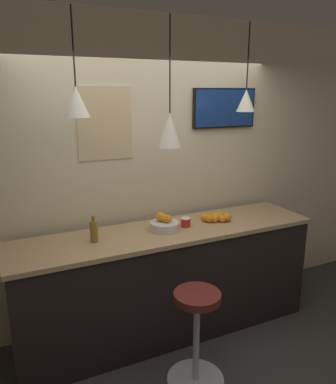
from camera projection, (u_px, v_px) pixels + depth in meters
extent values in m
plane|color=#33302D|center=(207.00, 381.00, 2.97)|extent=(14.00, 14.00, 0.00)
cube|color=beige|center=(149.00, 174.00, 3.62)|extent=(8.00, 0.06, 2.90)
cube|color=black|center=(168.00, 283.00, 3.48)|extent=(2.74, 0.62, 0.99)
cube|color=tan|center=(168.00, 232.00, 3.35)|extent=(2.78, 0.66, 0.04)
cylinder|color=#B7B7BC|center=(195.00, 379.00, 2.97)|extent=(0.45, 0.45, 0.02)
cylinder|color=#B7B7BC|center=(196.00, 340.00, 2.88)|extent=(0.05, 0.05, 0.70)
cylinder|color=#5B1E19|center=(197.00, 297.00, 2.78)|extent=(0.36, 0.36, 0.06)
cylinder|color=beige|center=(165.00, 226.00, 3.33)|extent=(0.26, 0.26, 0.08)
sphere|color=orange|center=(168.00, 219.00, 3.30)|extent=(0.07, 0.07, 0.07)
sphere|color=orange|center=(160.00, 217.00, 3.33)|extent=(0.08, 0.08, 0.08)
sphere|color=orange|center=(164.00, 218.00, 3.32)|extent=(0.07, 0.07, 0.07)
sphere|color=orange|center=(215.00, 219.00, 3.53)|extent=(0.07, 0.07, 0.07)
sphere|color=orange|center=(227.00, 217.00, 3.55)|extent=(0.08, 0.08, 0.08)
sphere|color=orange|center=(219.00, 217.00, 3.56)|extent=(0.08, 0.08, 0.08)
sphere|color=orange|center=(216.00, 217.00, 3.56)|extent=(0.09, 0.09, 0.09)
sphere|color=orange|center=(216.00, 218.00, 3.54)|extent=(0.07, 0.07, 0.07)
sphere|color=orange|center=(221.00, 216.00, 3.59)|extent=(0.08, 0.08, 0.08)
sphere|color=orange|center=(218.00, 218.00, 3.57)|extent=(0.07, 0.07, 0.07)
sphere|color=orange|center=(205.00, 218.00, 3.55)|extent=(0.08, 0.08, 0.08)
sphere|color=orange|center=(216.00, 218.00, 3.55)|extent=(0.07, 0.07, 0.07)
sphere|color=orange|center=(209.00, 218.00, 3.53)|extent=(0.08, 0.08, 0.08)
sphere|color=orange|center=(223.00, 219.00, 3.53)|extent=(0.07, 0.07, 0.07)
cylinder|color=olive|center=(94.00, 232.00, 3.05)|extent=(0.07, 0.07, 0.18)
cylinder|color=olive|center=(93.00, 219.00, 3.02)|extent=(0.03, 0.03, 0.04)
cylinder|color=red|center=(186.00, 223.00, 3.42)|extent=(0.09, 0.09, 0.08)
cylinder|color=white|center=(186.00, 218.00, 3.41)|extent=(0.09, 0.09, 0.01)
cylinder|color=black|center=(73.00, 46.00, 2.62)|extent=(0.01, 0.01, 0.54)
cone|color=beige|center=(76.00, 102.00, 2.71)|extent=(0.19, 0.19, 0.22)
sphere|color=#F9EFCC|center=(77.00, 115.00, 2.74)|extent=(0.04, 0.04, 0.04)
cylinder|color=black|center=(170.00, 65.00, 2.95)|extent=(0.01, 0.01, 0.75)
cone|color=beige|center=(170.00, 130.00, 3.09)|extent=(0.19, 0.19, 0.28)
sphere|color=#F9EFCC|center=(170.00, 145.00, 3.12)|extent=(0.04, 0.04, 0.04)
cylinder|color=black|center=(248.00, 56.00, 3.24)|extent=(0.01, 0.01, 0.56)
cone|color=beige|center=(246.00, 101.00, 3.34)|extent=(0.17, 0.17, 0.19)
sphere|color=#F9EFCC|center=(245.00, 109.00, 3.36)|extent=(0.04, 0.04, 0.04)
cube|color=black|center=(224.00, 108.00, 3.75)|extent=(0.71, 0.04, 0.39)
cube|color=navy|center=(225.00, 108.00, 3.73)|extent=(0.68, 0.01, 0.36)
cube|color=#DBBC84|center=(105.00, 124.00, 3.28)|extent=(0.49, 0.01, 0.64)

